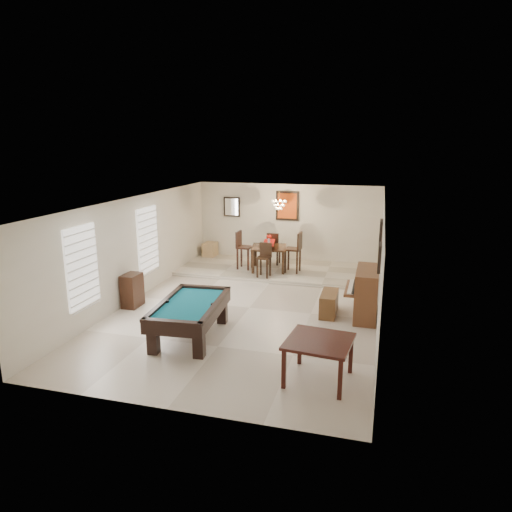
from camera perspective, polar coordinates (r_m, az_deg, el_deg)
The scene contains 26 objects.
ground_plane at distance 11.14m, azimuth -0.82°, elevation -6.52°, with size 6.00×9.00×0.02m, color beige.
wall_back at distance 15.04m, azimuth 3.93°, elevation 4.03°, with size 6.00×0.04×2.60m, color silver.
wall_front at distance 6.76m, azimuth -11.62°, elevation -8.91°, with size 6.00×0.04×2.60m, color silver.
wall_left at distance 11.92m, azimuth -14.84°, elevation 0.95°, with size 0.04×9.00×2.60m, color silver.
wall_right at distance 10.35m, azimuth 15.32°, elevation -1.03°, with size 0.04×9.00×2.60m, color silver.
ceiling at distance 10.51m, azimuth -0.87°, elevation 6.92°, with size 6.00×9.00×0.04m, color white.
dining_step at distance 14.12m, azimuth 2.84°, elevation -1.78°, with size 6.00×2.50×0.12m, color beige.
window_left_front at distance 10.10m, azimuth -20.92°, elevation -1.26°, with size 0.06×1.00×1.70m, color white.
window_left_rear at distance 12.39m, azimuth -13.38°, elevation 2.00°, with size 0.06×1.00×1.70m, color white.
pool_table at distance 9.52m, azimuth -8.21°, elevation -7.97°, with size 1.17×2.16×0.72m, color black, non-canonical shape.
square_table at distance 7.88m, azimuth 7.82°, elevation -12.78°, with size 1.05×1.05×0.73m, color black, non-canonical shape.
upright_piano at distance 10.70m, azimuth 12.94°, elevation -4.51°, with size 0.76×1.35×1.13m, color brown, non-canonical shape.
piano_bench at distance 10.80m, azimuth 9.11°, elevation -5.87°, with size 0.36×0.93×0.52m, color brown.
apothecary_chest at distance 11.50m, azimuth -15.22°, elevation -4.16°, with size 0.36×0.54×0.82m, color black.
dining_table at distance 13.82m, azimuth 1.62°, elevation -0.04°, with size 1.02×1.02×0.85m, color black, non-canonical shape.
flower_vase at distance 13.70m, azimuth 1.63°, elevation 2.18°, with size 0.14×0.14×0.25m, color red, non-canonical shape.
dining_chair_south at distance 13.09m, azimuth 1.00°, elevation -0.54°, with size 0.36×0.36×0.98m, color black, non-canonical shape.
dining_chair_north at distance 14.48m, azimuth 2.25°, elevation 0.98°, with size 0.38×0.38×1.03m, color black, non-canonical shape.
dining_chair_west at distance 13.93m, azimuth -1.43°, elevation 0.74°, with size 0.43×0.43×1.16m, color black, non-canonical shape.
dining_chair_east at distance 13.60m, azimuth 4.63°, elevation 0.47°, with size 0.45×0.45×1.21m, color black, non-canonical shape.
corner_bench at distance 15.66m, azimuth -5.76°, elevation 0.84°, with size 0.41×0.51×0.46m, color tan.
chandelier at distance 13.64m, azimuth 2.90°, elevation 6.85°, with size 0.44×0.44×0.60m, color #FFE5B2, non-canonical shape.
back_painting at distance 14.90m, azimuth 3.94°, elevation 6.28°, with size 0.75×0.06×0.95m, color #D84C14.
back_mirror at distance 15.40m, azimuth -3.05°, elevation 6.17°, with size 0.55×0.06×0.65m, color white.
right_picture_upper at distance 10.51m, azimuth 15.33°, elevation 2.55°, with size 0.06×0.55×0.65m, color slate.
right_picture_lower at distance 9.29m, azimuth 15.19°, elevation -0.18°, with size 0.06×0.45×0.55m, color gray.
Camera 1 is at (2.90, -10.02, 3.90)m, focal length 32.00 mm.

